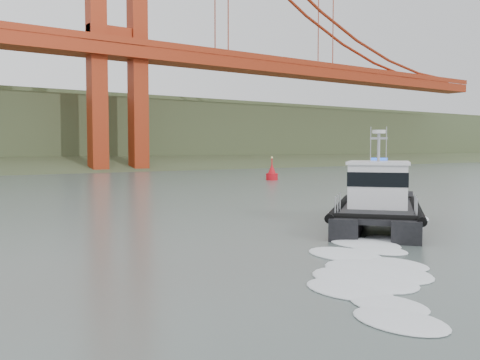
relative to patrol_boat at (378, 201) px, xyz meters
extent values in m
plane|color=#47544F|center=(-6.19, -0.25, -1.39)|extent=(400.00, 400.00, 0.00)
cube|color=black|center=(-1.01, 0.99, -0.95)|extent=(9.74, 8.21, 1.25)
cube|color=black|center=(0.75, -1.20, -0.95)|extent=(9.74, 8.21, 1.25)
cube|color=black|center=(-0.54, -0.43, -0.45)|extent=(10.29, 9.42, 0.26)
cube|color=white|center=(0.27, 0.22, 0.86)|extent=(4.86, 4.77, 2.39)
cube|color=black|center=(0.27, 0.22, 1.29)|extent=(4.95, 4.86, 0.78)
cube|color=white|center=(0.27, 0.22, 2.14)|extent=(5.16, 5.06, 0.17)
cylinder|color=#93959B|center=(0.03, 0.02, 2.99)|extent=(0.17, 0.17, 1.87)
cylinder|color=white|center=(0.03, 0.02, 3.87)|extent=(0.73, 0.73, 0.19)
cylinder|color=red|center=(22.11, 36.99, -1.03)|extent=(1.63, 1.63, 1.08)
cone|color=red|center=(22.11, 36.99, 0.06)|extent=(1.26, 1.26, 1.63)
cylinder|color=red|center=(22.11, 36.99, 1.14)|extent=(0.14, 0.14, 0.90)
sphere|color=#E5D87F|center=(22.11, 36.99, 1.68)|extent=(0.27, 0.27, 0.27)
camera|label=1|loc=(-23.44, -19.76, 2.97)|focal=40.00mm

